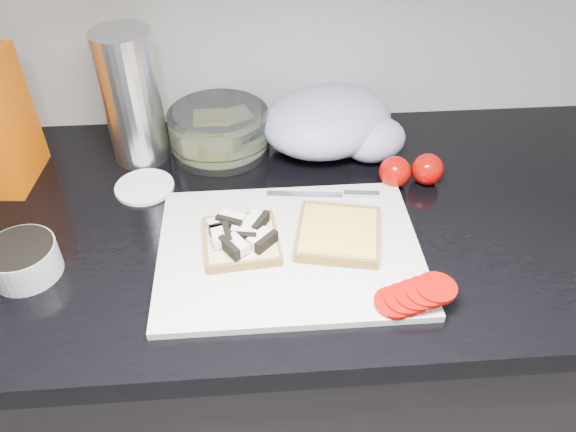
% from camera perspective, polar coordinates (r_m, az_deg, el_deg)
% --- Properties ---
extents(base_cabinet, '(3.50, 0.60, 0.86)m').
position_cam_1_polar(base_cabinet, '(1.30, -5.30, -15.64)').
color(base_cabinet, black).
rests_on(base_cabinet, ground).
extents(countertop, '(3.50, 0.64, 0.04)m').
position_cam_1_polar(countertop, '(0.96, -6.92, -0.55)').
color(countertop, black).
rests_on(countertop, base_cabinet).
extents(cutting_board, '(0.40, 0.30, 0.01)m').
position_cam_1_polar(cutting_board, '(0.86, 0.15, -3.51)').
color(cutting_board, silver).
rests_on(cutting_board, countertop).
extents(bread_left, '(0.13, 0.13, 0.04)m').
position_cam_1_polar(bread_left, '(0.86, -4.85, -2.28)').
color(bread_left, beige).
rests_on(bread_left, cutting_board).
extents(bread_right, '(0.16, 0.16, 0.02)m').
position_cam_1_polar(bread_right, '(0.87, 5.14, -1.80)').
color(bread_right, beige).
rests_on(bread_right, cutting_board).
extents(tomato_slices, '(0.13, 0.08, 0.02)m').
position_cam_1_polar(tomato_slices, '(0.80, 12.80, -7.86)').
color(tomato_slices, '#9A0803').
rests_on(tomato_slices, cutting_board).
extents(knife, '(0.19, 0.04, 0.01)m').
position_cam_1_polar(knife, '(0.96, 5.02, 2.20)').
color(knife, '#B6B6BB').
rests_on(knife, cutting_board).
extents(seed_tub, '(0.10, 0.10, 0.05)m').
position_cam_1_polar(seed_tub, '(0.91, -25.34, -3.92)').
color(seed_tub, '#979C9C').
rests_on(seed_tub, countertop).
extents(tub_lid, '(0.13, 0.13, 0.01)m').
position_cam_1_polar(tub_lid, '(1.02, -14.37, 2.88)').
color(tub_lid, white).
rests_on(tub_lid, countertop).
extents(glass_bowl, '(0.19, 0.19, 0.08)m').
position_cam_1_polar(glass_bowl, '(1.08, -7.00, 8.56)').
color(glass_bowl, silver).
rests_on(glass_bowl, countertop).
extents(steel_canister, '(0.10, 0.10, 0.24)m').
position_cam_1_polar(steel_canister, '(1.05, -15.59, 11.47)').
color(steel_canister, '#AFAFB4').
rests_on(steel_canister, countertop).
extents(grocery_bag, '(0.31, 0.28, 0.11)m').
position_cam_1_polar(grocery_bag, '(1.07, 4.68, 9.35)').
color(grocery_bag, '#A9B2D0').
rests_on(grocery_bag, countertop).
extents(whole_tomatoes, '(0.12, 0.06, 0.06)m').
position_cam_1_polar(whole_tomatoes, '(1.01, 12.41, 4.53)').
color(whole_tomatoes, '#9A0803').
rests_on(whole_tomatoes, countertop).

